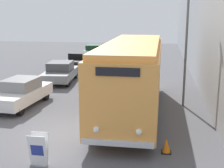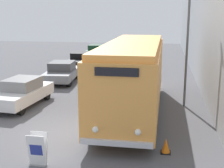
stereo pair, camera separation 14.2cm
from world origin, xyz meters
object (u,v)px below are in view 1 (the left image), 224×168
sign_board (38,150)px  streetlamp (187,28)px  parked_car_near (21,93)px  parked_car_mid (60,72)px  traffic_cone (166,146)px  parked_car_far (80,60)px  parked_car_distant (95,51)px  vintage_bus (133,74)px

sign_board → streetlamp: (5.02, 7.59, 3.56)m
parked_car_near → parked_car_mid: bearing=92.7°
traffic_cone → parked_car_near: bearing=148.9°
parked_car_mid → sign_board: bearing=-79.9°
traffic_cone → parked_car_far: bearing=114.4°
parked_car_mid → parked_car_far: parked_car_mid is taller
parked_car_far → parked_car_mid: bearing=-85.1°
parked_car_far → parked_car_distant: (-0.05, 6.36, 0.03)m
parked_car_mid → traffic_cone: (7.39, -10.56, -0.47)m
sign_board → parked_car_far: bearing=100.7°
parked_car_mid → parked_car_far: bearing=86.4°
vintage_bus → parked_car_mid: 8.50m
sign_board → parked_car_mid: size_ratio=0.25×
streetlamp → parked_car_mid: 10.08m
streetlamp → parked_car_mid: (-8.32, 4.58, -3.36)m
streetlamp → traffic_cone: 7.16m
parked_car_near → parked_car_far: (0.02, 12.05, -0.02)m
sign_board → parked_car_near: (-3.48, 6.16, 0.21)m
vintage_bus → sign_board: bearing=-112.1°
parked_car_distant → traffic_cone: size_ratio=8.88×
parked_car_mid → traffic_cone: bearing=-60.1°
vintage_bus → sign_board: (-2.44, -6.02, -1.43)m
streetlamp → parked_car_near: size_ratio=1.44×
vintage_bus → sign_board: vintage_bus is taller
sign_board → parked_car_mid: 12.61m
streetlamp → parked_car_distant: streetlamp is taller
streetlamp → parked_car_far: bearing=128.6°
parked_car_near → parked_car_far: parked_car_near is taller
parked_car_mid → parked_car_distant: size_ratio=0.92×
streetlamp → parked_car_near: 9.25m
vintage_bus → parked_car_far: size_ratio=2.22×
parked_car_near → traffic_cone: bearing=-26.6°
parked_car_distant → streetlamp: bearing=-64.7°
parked_car_far → parked_car_distant: size_ratio=0.99×
parked_car_mid → parked_car_distant: 12.41m
parked_car_near → streetlamp: bearing=13.9°
parked_car_mid → parked_car_near: bearing=-96.7°
parked_car_far → traffic_cone: 18.24m
parked_car_distant → traffic_cone: (7.60, -22.96, -0.49)m
vintage_bus → traffic_cone: size_ratio=19.60×
vintage_bus → parked_car_distant: bearing=107.8°
vintage_bus → parked_car_far: bearing=115.8°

